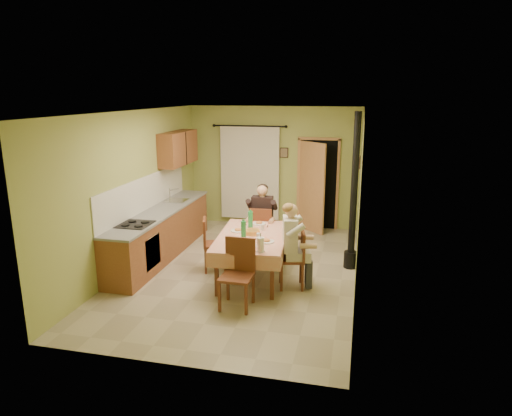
% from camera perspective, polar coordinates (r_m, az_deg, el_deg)
% --- Properties ---
extents(floor, '(4.00, 6.00, 0.01)m').
position_cam_1_polar(floor, '(8.27, -1.86, -7.81)').
color(floor, tan).
rests_on(floor, ground).
extents(room_shell, '(4.04, 6.04, 2.82)m').
position_cam_1_polar(room_shell, '(7.77, -1.97, 4.72)').
color(room_shell, '#A1AB58').
rests_on(room_shell, ground).
extents(kitchen_run, '(0.64, 3.64, 1.56)m').
position_cam_1_polar(kitchen_run, '(9.02, -11.78, -2.96)').
color(kitchen_run, brown).
rests_on(kitchen_run, ground).
extents(upper_cabinets, '(0.35, 1.40, 0.70)m').
position_cam_1_polar(upper_cabinets, '(9.93, -9.68, 7.40)').
color(upper_cabinets, brown).
rests_on(upper_cabinets, room_shell).
extents(curtain, '(1.70, 0.07, 2.22)m').
position_cam_1_polar(curtain, '(10.76, -0.79, 4.43)').
color(curtain, black).
rests_on(curtain, ground).
extents(doorway, '(0.96, 0.60, 2.15)m').
position_cam_1_polar(doorway, '(10.49, 7.38, 2.87)').
color(doorway, black).
rests_on(doorway, ground).
extents(dining_table, '(1.30, 2.00, 0.76)m').
position_cam_1_polar(dining_table, '(7.85, -0.49, -6.07)').
color(dining_table, tan).
rests_on(dining_table, ground).
extents(tableware, '(0.86, 1.63, 0.33)m').
position_cam_1_polar(tableware, '(7.61, -0.46, -3.19)').
color(tableware, white).
rests_on(tableware, dining_table).
extents(chair_far, '(0.45, 0.45, 0.99)m').
position_cam_1_polar(chair_far, '(8.88, 0.73, -4.22)').
color(chair_far, brown).
rests_on(chair_far, ground).
extents(chair_near, '(0.47, 0.47, 1.03)m').
position_cam_1_polar(chair_near, '(6.85, -2.39, -10.01)').
color(chair_near, brown).
rests_on(chair_near, ground).
extents(chair_right, '(0.47, 0.47, 0.95)m').
position_cam_1_polar(chair_right, '(7.53, 4.55, -7.77)').
color(chair_right, brown).
rests_on(chair_right, ground).
extents(chair_left, '(0.51, 0.51, 0.96)m').
position_cam_1_polar(chair_left, '(8.23, -5.21, -5.82)').
color(chair_left, brown).
rests_on(chair_left, ground).
extents(man_far, '(0.59, 0.47, 1.39)m').
position_cam_1_polar(man_far, '(8.72, 0.76, -0.52)').
color(man_far, black).
rests_on(man_far, chair_far).
extents(man_right, '(0.54, 0.63, 1.39)m').
position_cam_1_polar(man_right, '(7.32, 4.54, -3.50)').
color(man_right, beige).
rests_on(man_right, chair_right).
extents(stove_flue, '(0.24, 0.24, 2.80)m').
position_cam_1_polar(stove_flue, '(8.27, 12.01, -0.64)').
color(stove_flue, black).
rests_on(stove_flue, ground).
extents(picture_back, '(0.19, 0.03, 0.23)m').
position_cam_1_polar(picture_back, '(10.60, 3.53, 6.91)').
color(picture_back, black).
rests_on(picture_back, room_shell).
extents(picture_right, '(0.03, 0.31, 0.21)m').
position_cam_1_polar(picture_right, '(8.69, 12.86, 5.60)').
color(picture_right, brown).
rests_on(picture_right, room_shell).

